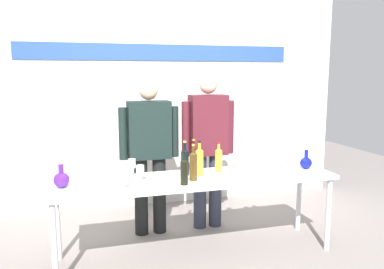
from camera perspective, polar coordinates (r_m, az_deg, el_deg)
name	(u,v)px	position (r m, az deg, el deg)	size (l,w,h in m)	color
ground_plane	(196,254)	(3.85, 0.66, -17.18)	(10.00, 10.00, 0.00)	gray
back_wall	(160,89)	(5.00, -4.67, 6.73)	(4.88, 0.11, 3.00)	silver
display_table	(197,183)	(3.60, 0.68, -7.16)	(2.60, 0.62, 0.75)	white
decanter_blue_left	(61,179)	(3.42, -18.60, -6.27)	(0.13, 0.13, 0.20)	#54208C
decanter_blue_right	(306,162)	(4.03, 16.39, -3.96)	(0.12, 0.12, 0.19)	#1117BA
presenter_left	(149,148)	(4.07, -6.26, -1.99)	(0.63, 0.22, 1.62)	black
presenter_right	(208,143)	(4.22, 2.35, -1.27)	(0.59, 0.22, 1.67)	#2D3041
wine_bottle_0	(193,165)	(3.44, 0.20, -4.49)	(0.07, 0.07, 0.33)	#4C3414
wine_bottle_1	(219,159)	(3.77, 3.92, -3.58)	(0.07, 0.07, 0.29)	gold
wine_bottle_2	(184,171)	(3.32, -1.16, -5.33)	(0.07, 0.07, 0.29)	black
wine_bottle_3	(194,159)	(3.69, 0.25, -3.66)	(0.07, 0.07, 0.33)	#370F16
wine_bottle_4	(185,161)	(3.61, -1.05, -3.91)	(0.07, 0.07, 0.33)	black
wine_bottle_5	(199,161)	(3.61, 1.09, -3.87)	(0.07, 0.07, 0.33)	gold
wine_glass_left_0	(132,164)	(3.62, -8.80, -4.24)	(0.07, 0.07, 0.16)	white
wine_glass_left_1	(114,168)	(3.55, -11.30, -4.81)	(0.07, 0.07, 0.15)	white
wine_glass_left_2	(82,176)	(3.35, -15.83, -5.91)	(0.06, 0.06, 0.14)	white
wine_glass_left_3	(124,177)	(3.22, -10.01, -6.20)	(0.06, 0.06, 0.15)	white
wine_glass_left_4	(140,169)	(3.44, -7.61, -5.10)	(0.07, 0.07, 0.15)	white
wine_glass_right_0	(274,164)	(3.78, 11.94, -4.23)	(0.07, 0.07, 0.13)	white
wine_glass_right_1	(257,156)	(3.94, 9.58, -3.18)	(0.06, 0.06, 0.17)	white
wine_glass_right_2	(293,165)	(3.72, 14.58, -4.37)	(0.06, 0.06, 0.15)	white
wine_glass_right_3	(285,159)	(3.95, 13.46, -3.50)	(0.06, 0.06, 0.15)	white
wine_glass_right_4	(268,156)	(4.02, 11.09, -3.17)	(0.07, 0.07, 0.15)	white
wine_glass_right_5	(236,158)	(3.88, 6.48, -3.42)	(0.06, 0.06, 0.16)	white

